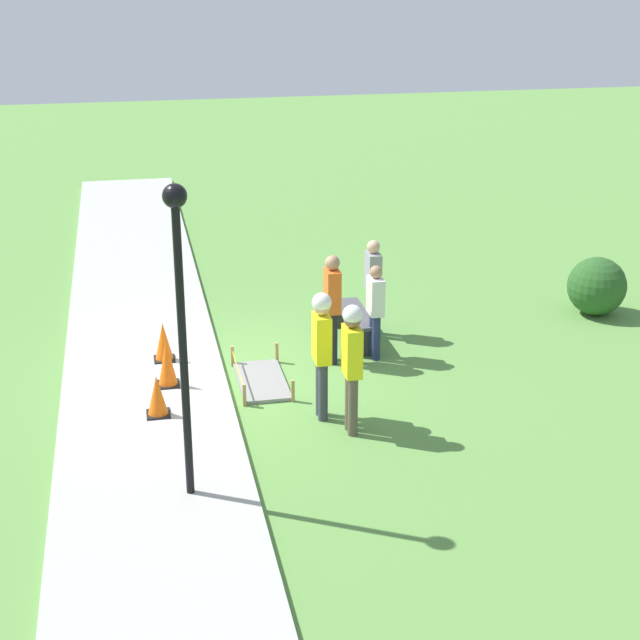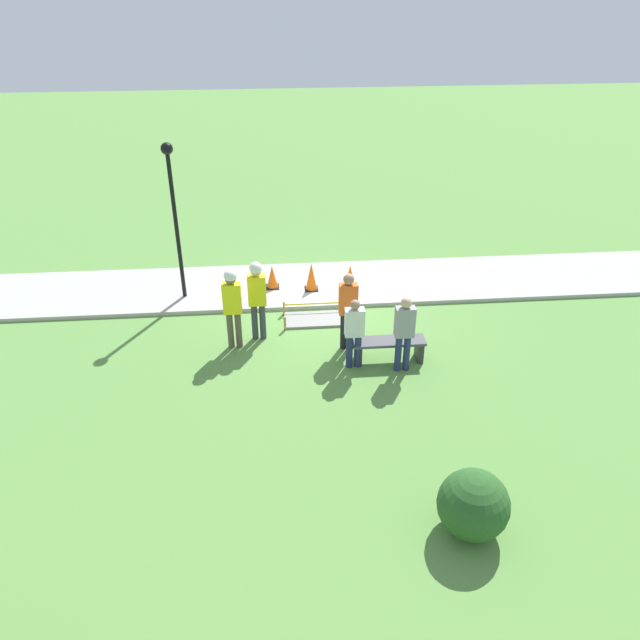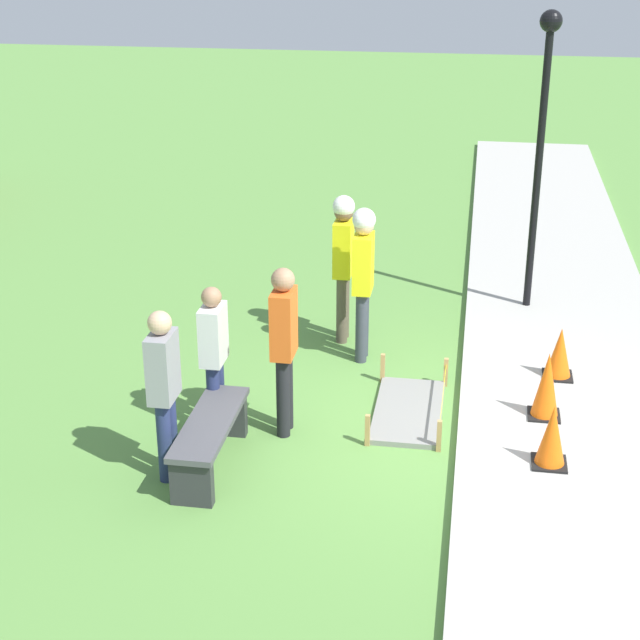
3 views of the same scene
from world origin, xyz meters
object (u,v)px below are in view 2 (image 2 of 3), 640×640
Objects in this scene: bystander_in_gray_shirt at (354,330)px; lamppost_near at (173,200)px; worker_assistant at (257,293)px; traffic_cone_sidewalk_edge at (272,277)px; park_bench at (389,347)px; traffic_cone_near_patch at (350,277)px; bystander_in_white_shirt at (404,330)px; bystander_in_orange_shirt at (348,307)px; traffic_cone_far_patch at (311,277)px; worker_supervisor at (232,301)px.

bystander_in_gray_shirt is 5.41m from lamppost_near.
worker_assistant is at bearing -33.21° from bystander_in_gray_shirt.
traffic_cone_sidewalk_edge reaches higher than park_bench.
bystander_in_gray_shirt is at bearing 83.98° from traffic_cone_near_patch.
bystander_in_gray_shirt is (-1.99, 1.30, -0.27)m from worker_assistant.
traffic_cone_near_patch reaches higher than park_bench.
traffic_cone_near_patch is 0.37× the size of bystander_in_white_shirt.
traffic_cone_sidewalk_edge is 0.33× the size of bystander_in_orange_shirt.
traffic_cone_near_patch is 1.00m from traffic_cone_far_patch.
traffic_cone_sidewalk_edge is at bearing -55.15° from park_bench.
bystander_in_orange_shirt is (-1.95, 0.57, -0.12)m from worker_assistant.
bystander_in_white_shirt is at bearing 99.85° from traffic_cone_near_patch.
worker_supervisor is at bearing 71.50° from traffic_cone_sidewalk_edge.
worker_supervisor is 0.49× the size of lamppost_near.
worker_supervisor reaches higher than traffic_cone_sidewalk_edge.
lamppost_near reaches higher than bystander_in_orange_shirt.
traffic_cone_far_patch is 2.62m from worker_assistant.
traffic_cone_sidewalk_edge is at bearing -61.16° from bystander_in_orange_shirt.
lamppost_near is at bearing 1.26° from traffic_cone_near_patch.
lamppost_near reaches higher than worker_assistant.
lamppost_near is (4.24, 0.09, 2.23)m from traffic_cone_near_patch.
bystander_in_gray_shirt is 0.93× the size of bystander_in_white_shirt.
traffic_cone_far_patch is at bearing -178.44° from lamppost_near.
worker_assistant reaches higher than bystander_in_white_shirt.
traffic_cone_sidewalk_edge is 0.40× the size of park_bench.
lamppost_near is (2.24, 0.29, 2.24)m from traffic_cone_sidewalk_edge.
worker_assistant is 1.05× the size of bystander_in_orange_shirt.
park_bench is at bearing 144.93° from bystander_in_orange_shirt.
park_bench is 1.22m from bystander_in_orange_shirt.
traffic_cone_near_patch is at bearing -98.49° from bystander_in_orange_shirt.
bystander_in_white_shirt is at bearing 137.73° from bystander_in_orange_shirt.
lamppost_near is at bearing -40.80° from bystander_in_gray_shirt.
traffic_cone_near_patch is 0.40× the size of bystander_in_gray_shirt.
bystander_in_gray_shirt is 0.41× the size of lamppost_near.
traffic_cone_sidewalk_edge is at bearing -108.50° from worker_supervisor.
worker_assistant is (-0.53, -0.31, 0.01)m from worker_supervisor.
worker_supervisor is 0.62m from worker_assistant.
bystander_in_orange_shirt is (0.83, -0.58, 0.69)m from park_bench.
traffic_cone_near_patch is 2.81m from bystander_in_orange_shirt.
worker_supervisor is at bearing -21.41° from bystander_in_gray_shirt.
bystander_in_gray_shirt is at bearing 93.27° from bystander_in_orange_shirt.
park_bench is 0.84× the size of bystander_in_orange_shirt.
worker_assistant reaches higher than traffic_cone_far_patch.
traffic_cone_far_patch reaches higher than park_bench.
worker_assistant reaches higher than worker_supervisor.
traffic_cone_far_patch is at bearing -127.66° from worker_supervisor.
bystander_in_white_shirt is (-3.52, 1.20, -0.18)m from worker_supervisor.
lamppost_near reaches higher than traffic_cone_near_patch.
bystander_in_orange_shirt is at bearing 145.71° from lamppost_near.
park_bench is at bearing 124.85° from traffic_cone_sidewalk_edge.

